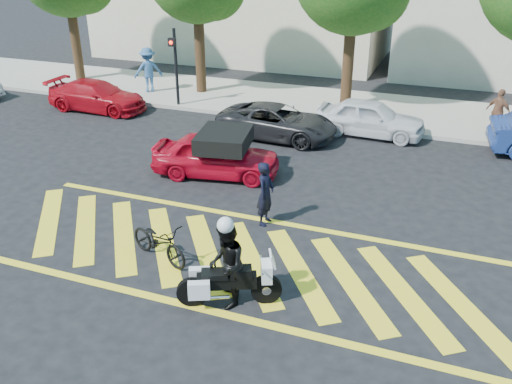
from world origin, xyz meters
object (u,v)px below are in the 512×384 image
(red_convertible, at_px, (216,155))
(parked_mid_right, at_px, (370,118))
(officer_bike, at_px, (266,194))
(parked_left, at_px, (97,96))
(bicycle, at_px, (159,242))
(police_motorcycle, at_px, (228,283))
(officer_moto, at_px, (227,265))
(parked_mid_left, at_px, (277,122))

(red_convertible, distance_m, parked_mid_right, 6.32)
(officer_bike, relative_size, red_convertible, 0.44)
(red_convertible, height_order, parked_left, red_convertible)
(red_convertible, height_order, parked_mid_right, parked_mid_right)
(officer_bike, bearing_deg, bicycle, 148.96)
(officer_bike, distance_m, police_motorcycle, 3.37)
(officer_moto, distance_m, parked_left, 14.06)
(police_motorcycle, distance_m, parked_left, 14.08)
(red_convertible, bearing_deg, police_motorcycle, -163.62)
(bicycle, distance_m, police_motorcycle, 2.25)
(bicycle, relative_size, parked_mid_left, 0.41)
(officer_bike, distance_m, officer_moto, 3.34)
(parked_mid_right, bearing_deg, officer_moto, 177.82)
(officer_bike, distance_m, bicycle, 2.91)
(parked_left, bearing_deg, red_convertible, -120.78)
(parked_left, bearing_deg, bicycle, -138.47)
(parked_mid_right, bearing_deg, bicycle, 165.99)
(police_motorcycle, height_order, parked_mid_left, parked_mid_left)
(parked_mid_right, bearing_deg, officer_bike, 172.73)
(parked_left, bearing_deg, officer_moto, -134.79)
(police_motorcycle, distance_m, red_convertible, 6.26)
(parked_mid_left, distance_m, parked_mid_right, 3.32)
(bicycle, distance_m, parked_left, 11.99)
(officer_bike, relative_size, police_motorcycle, 0.85)
(bicycle, bearing_deg, officer_bike, -13.73)
(bicycle, bearing_deg, parked_left, 62.32)
(officer_bike, distance_m, red_convertible, 3.29)
(officer_moto, distance_m, parked_mid_right, 10.79)
(red_convertible, bearing_deg, parked_mid_right, -45.31)
(red_convertible, relative_size, parked_mid_left, 0.89)
(officer_moto, bearing_deg, red_convertible, -177.87)
(bicycle, relative_size, police_motorcycle, 0.89)
(bicycle, bearing_deg, red_convertible, 29.61)
(officer_bike, xyz_separation_m, bicycle, (-1.64, -2.38, -0.37))
(red_convertible, bearing_deg, parked_mid_left, -19.71)
(police_motorcycle, height_order, parked_mid_right, parked_mid_right)
(parked_left, bearing_deg, officer_bike, -124.51)
(officer_moto, distance_m, red_convertible, 6.25)
(police_motorcycle, distance_m, officer_moto, 0.39)
(officer_bike, relative_size, bicycle, 0.95)
(officer_bike, relative_size, parked_mid_right, 0.43)
(officer_moto, bearing_deg, police_motorcycle, 26.82)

